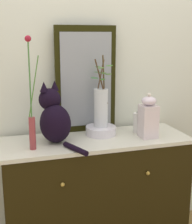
# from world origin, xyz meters

# --- Properties ---
(wall_back) EXTENTS (4.40, 0.08, 2.60)m
(wall_back) POSITION_xyz_m (0.00, 0.30, 1.30)
(wall_back) COLOR silver
(wall_back) RESTS_ON ground_plane
(sideboard) EXTENTS (1.24, 0.46, 0.83)m
(sideboard) POSITION_xyz_m (0.00, -0.00, 0.42)
(sideboard) COLOR black
(sideboard) RESTS_ON ground_plane
(mirror_leaning) EXTENTS (0.43, 0.03, 0.73)m
(mirror_leaning) POSITION_xyz_m (-0.01, 0.20, 1.20)
(mirror_leaning) COLOR black
(mirror_leaning) RESTS_ON sideboard
(cat_sitting) EXTENTS (0.26, 0.44, 0.38)m
(cat_sitting) POSITION_xyz_m (-0.27, 0.02, 0.99)
(cat_sitting) COLOR black
(cat_sitting) RESTS_ON sideboard
(vase_slim_green) EXTENTS (0.08, 0.04, 0.66)m
(vase_slim_green) POSITION_xyz_m (-0.42, -0.08, 1.03)
(vase_slim_green) COLOR brown
(vase_slim_green) RESTS_ON sideboard
(bowl_porcelain) EXTENTS (0.21, 0.21, 0.06)m
(bowl_porcelain) POSITION_xyz_m (0.06, 0.07, 0.86)
(bowl_porcelain) COLOR white
(bowl_porcelain) RESTS_ON sideboard
(vase_glass_clear) EXTENTS (0.16, 0.23, 0.48)m
(vase_glass_clear) POSITION_xyz_m (0.06, 0.07, 1.04)
(vase_glass_clear) COLOR silver
(vase_glass_clear) RESTS_ON bowl_porcelain
(jar_lidded_porcelain) EXTENTS (0.11, 0.11, 0.30)m
(jar_lidded_porcelain) POSITION_xyz_m (0.34, -0.07, 0.97)
(jar_lidded_porcelain) COLOR silver
(jar_lidded_porcelain) RESTS_ON sideboard
(candle_pillar) EXTENTS (0.05, 0.05, 0.15)m
(candle_pillar) POSITION_xyz_m (0.31, 0.05, 0.90)
(candle_pillar) COLOR silver
(candle_pillar) RESTS_ON sideboard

